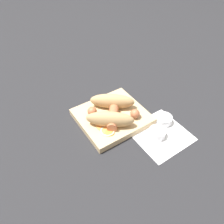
{
  "coord_description": "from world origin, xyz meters",
  "views": [
    {
      "loc": [
        0.27,
        0.42,
        0.51
      ],
      "look_at": [
        0.0,
        0.0,
        0.03
      ],
      "focal_mm": 35.0,
      "sensor_mm": 36.0,
      "label": 1
    }
  ],
  "objects_px": {
    "food_tray": "(112,117)",
    "sausage": "(113,113)",
    "bread_roll": "(111,110)",
    "condiment_cup_far": "(164,120)",
    "condiment_cup_near": "(157,134)"
  },
  "relations": [
    {
      "from": "condiment_cup_near",
      "to": "bread_roll",
      "type": "bearing_deg",
      "value": -59.3
    },
    {
      "from": "bread_roll",
      "to": "condiment_cup_far",
      "type": "distance_m",
      "value": 0.17
    },
    {
      "from": "condiment_cup_far",
      "to": "sausage",
      "type": "bearing_deg",
      "value": -36.89
    },
    {
      "from": "sausage",
      "to": "condiment_cup_far",
      "type": "bearing_deg",
      "value": 143.11
    },
    {
      "from": "sausage",
      "to": "bread_roll",
      "type": "bearing_deg",
      "value": -42.88
    },
    {
      "from": "sausage",
      "to": "condiment_cup_far",
      "type": "distance_m",
      "value": 0.16
    },
    {
      "from": "food_tray",
      "to": "sausage",
      "type": "relative_size",
      "value": 1.55
    },
    {
      "from": "condiment_cup_far",
      "to": "bread_roll",
      "type": "bearing_deg",
      "value": -37.14
    },
    {
      "from": "condiment_cup_far",
      "to": "food_tray",
      "type": "bearing_deg",
      "value": -39.42
    },
    {
      "from": "bread_roll",
      "to": "condiment_cup_far",
      "type": "bearing_deg",
      "value": 142.86
    },
    {
      "from": "bread_roll",
      "to": "condiment_cup_far",
      "type": "xyz_separation_m",
      "value": [
        -0.13,
        0.1,
        -0.04
      ]
    },
    {
      "from": "food_tray",
      "to": "condiment_cup_far",
      "type": "distance_m",
      "value": 0.17
    },
    {
      "from": "sausage",
      "to": "condiment_cup_far",
      "type": "xyz_separation_m",
      "value": [
        -0.13,
        0.1,
        -0.02
      ]
    },
    {
      "from": "food_tray",
      "to": "bread_roll",
      "type": "xyz_separation_m",
      "value": [
        0.01,
        0.0,
        0.04
      ]
    },
    {
      "from": "sausage",
      "to": "condiment_cup_near",
      "type": "height_order",
      "value": "sausage"
    }
  ]
}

